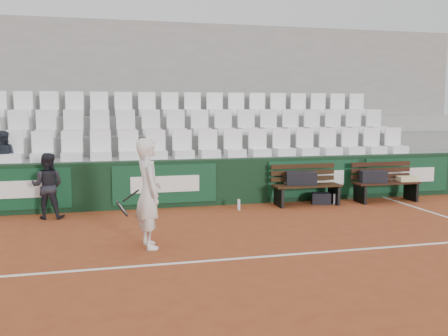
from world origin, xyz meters
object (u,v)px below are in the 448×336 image
sports_bag_left (301,178)px  ball_kid (48,186)px  bench_left (307,195)px  water_bottle_far (335,199)px  water_bottle_near (239,205)px  spectator_c (2,136)px  bench_right (386,192)px  tennis_player (148,193)px  sports_bag_right (373,177)px  sports_bag_ground (321,198)px

sports_bag_left → ball_kid: (-5.25, -0.07, 0.04)m
bench_left → water_bottle_far: bearing=-8.4°
sports_bag_left → water_bottle_near: (-1.47, -0.19, -0.48)m
sports_bag_left → water_bottle_far: sports_bag_left is taller
bench_left → spectator_c: (-6.32, 1.08, 1.33)m
bench_right → tennis_player: (-5.59, -2.46, 0.61)m
water_bottle_near → ball_kid: (-3.78, 0.12, 0.52)m
sports_bag_right → tennis_player: bearing=-154.9°
bench_left → water_bottle_near: bench_left is taller
water_bottle_far → water_bottle_near: bearing=-178.6°
sports_bag_left → tennis_player: (-3.56, -2.55, 0.24)m
ball_kid → sports_bag_left: bearing=-168.4°
bench_right → water_bottle_near: 3.51m
water_bottle_near → tennis_player: 3.23m
bench_right → sports_bag_ground: size_ratio=3.69×
sports_bag_right → sports_bag_ground: (-1.22, 0.08, -0.46)m
bench_right → water_bottle_near: size_ratio=6.64×
tennis_player → water_bottle_far: bearing=29.3°
tennis_player → bench_left: bearing=34.3°
sports_bag_left → tennis_player: 4.39m
bench_right → ball_kid: (-7.28, 0.02, 0.41)m
bench_right → ball_kid: ball_kid is taller
bench_right → water_bottle_near: bearing=-178.3°
sports_bag_right → sports_bag_ground: size_ratio=1.41×
sports_bag_ground → water_bottle_far: bearing=-25.4°
sports_bag_left → water_bottle_far: 0.88m
sports_bag_ground → spectator_c: (-6.68, 1.05, 1.43)m
bench_right → sports_bag_ground: bench_right is taller
sports_bag_left → tennis_player: tennis_player is taller
water_bottle_near → spectator_c: size_ratio=0.21×
sports_bag_left → tennis_player: bearing=-144.4°
sports_bag_right → water_bottle_far: bearing=-177.2°
bench_left → ball_kid: 5.38m
water_bottle_near → ball_kid: 3.81m
bench_left → sports_bag_left: bearing=158.0°
bench_left → water_bottle_far: bench_left is taller
sports_bag_left → bench_left: bearing=-22.0°
sports_bag_left → tennis_player: size_ratio=0.39×
sports_bag_left → sports_bag_right: bearing=-3.1°
water_bottle_far → bench_right: bearing=2.1°
tennis_player → sports_bag_right: bearing=25.1°
water_bottle_far → spectator_c: spectator_c is taller
sports_bag_left → ball_kid: size_ratio=0.52×
bench_right → water_bottle_near: (-3.50, -0.10, -0.11)m
sports_bag_right → water_bottle_near: sports_bag_right is taller
spectator_c → ball_kid: bearing=128.8°
bench_right → ball_kid: bearing=179.8°
water_bottle_near → ball_kid: size_ratio=0.18×
sports_bag_left → ball_kid: bearing=-179.2°
sports_bag_ground → water_bottle_far: 0.29m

